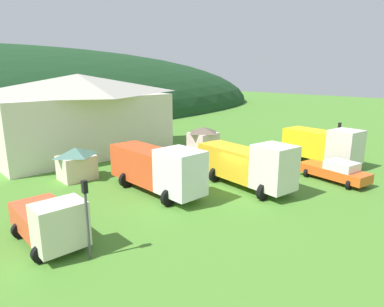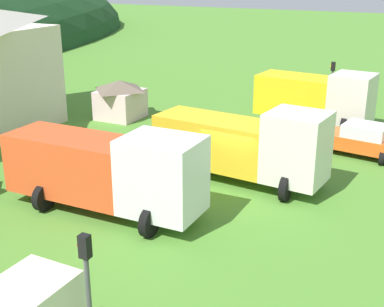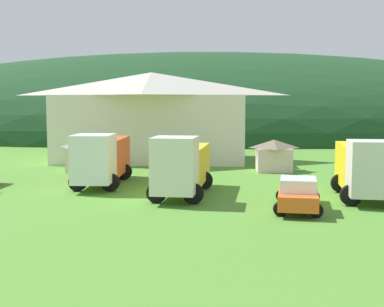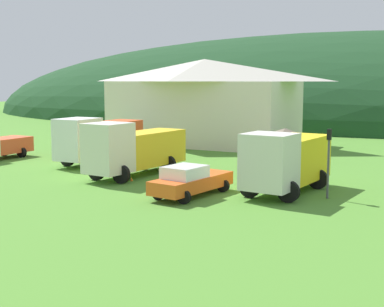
{
  "view_description": "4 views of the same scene",
  "coord_description": "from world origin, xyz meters",
  "px_view_note": "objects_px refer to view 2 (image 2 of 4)",
  "views": [
    {
      "loc": [
        -17.99,
        -14.48,
        8.12
      ],
      "look_at": [
        1.44,
        6.33,
        1.15
      ],
      "focal_mm": 31.12,
      "sensor_mm": 36.0,
      "label": 1
    },
    {
      "loc": [
        -20.2,
        -8.17,
        9.11
      ],
      "look_at": [
        0.56,
        2.18,
        0.9
      ],
      "focal_mm": 49.31,
      "sensor_mm": 36.0,
      "label": 2
    },
    {
      "loc": [
        2.41,
        -30.19,
        5.35
      ],
      "look_at": [
        0.88,
        4.57,
        1.92
      ],
      "focal_mm": 49.43,
      "sensor_mm": 36.0,
      "label": 3
    },
    {
      "loc": [
        19.45,
        -29.06,
        6.01
      ],
      "look_at": [
        3.27,
        2.27,
        1.28
      ],
      "focal_mm": 51.23,
      "sensor_mm": 36.0,
      "label": 4
    }
  ],
  "objects_px": {
    "play_shed_pink": "(120,99)",
    "traffic_light_east": "(332,83)",
    "heavy_rig_white": "(109,169)",
    "flatbed_truck_yellow": "(318,97)",
    "traffic_cone_near_pickup": "(282,181)",
    "heavy_rig_striped": "(247,144)",
    "traffic_light_west": "(88,290)",
    "service_pickup_orange": "(355,139)"
  },
  "relations": [
    {
      "from": "heavy_rig_white",
      "to": "traffic_light_east",
      "type": "relative_size",
      "value": 2.27
    },
    {
      "from": "heavy_rig_white",
      "to": "traffic_light_west",
      "type": "relative_size",
      "value": 2.21
    },
    {
      "from": "heavy_rig_striped",
      "to": "traffic_light_east",
      "type": "bearing_deg",
      "value": 91.28
    },
    {
      "from": "traffic_light_east",
      "to": "traffic_light_west",
      "type": "bearing_deg",
      "value": -179.73
    },
    {
      "from": "play_shed_pink",
      "to": "heavy_rig_striped",
      "type": "height_order",
      "value": "heavy_rig_striped"
    },
    {
      "from": "service_pickup_orange",
      "to": "traffic_light_west",
      "type": "bearing_deg",
      "value": -89.62
    },
    {
      "from": "flatbed_truck_yellow",
      "to": "traffic_light_east",
      "type": "bearing_deg",
      "value": 88.95
    },
    {
      "from": "heavy_rig_striped",
      "to": "flatbed_truck_yellow",
      "type": "distance_m",
      "value": 10.16
    },
    {
      "from": "traffic_light_east",
      "to": "traffic_cone_near_pickup",
      "type": "distance_m",
      "value": 11.85
    },
    {
      "from": "play_shed_pink",
      "to": "service_pickup_orange",
      "type": "xyz_separation_m",
      "value": [
        -0.41,
        -14.65,
        -0.43
      ]
    },
    {
      "from": "play_shed_pink",
      "to": "flatbed_truck_yellow",
      "type": "bearing_deg",
      "value": -72.17
    },
    {
      "from": "heavy_rig_striped",
      "to": "traffic_cone_near_pickup",
      "type": "xyz_separation_m",
      "value": [
        0.84,
        -1.46,
        -1.79
      ]
    },
    {
      "from": "heavy_rig_white",
      "to": "heavy_rig_striped",
      "type": "xyz_separation_m",
      "value": [
        5.35,
        -3.55,
        -0.04
      ]
    },
    {
      "from": "traffic_light_east",
      "to": "traffic_cone_near_pickup",
      "type": "relative_size",
      "value": 7.9
    },
    {
      "from": "heavy_rig_white",
      "to": "traffic_cone_near_pickup",
      "type": "relative_size",
      "value": 17.9
    },
    {
      "from": "service_pickup_orange",
      "to": "traffic_light_west",
      "type": "xyz_separation_m",
      "value": [
        -18.7,
        2.65,
        1.45
      ]
    },
    {
      "from": "flatbed_truck_yellow",
      "to": "service_pickup_orange",
      "type": "bearing_deg",
      "value": -47.91
    },
    {
      "from": "flatbed_truck_yellow",
      "to": "traffic_light_west",
      "type": "height_order",
      "value": "traffic_light_west"
    },
    {
      "from": "heavy_rig_striped",
      "to": "service_pickup_orange",
      "type": "distance_m",
      "value": 7.1
    },
    {
      "from": "heavy_rig_white",
      "to": "flatbed_truck_yellow",
      "type": "xyz_separation_m",
      "value": [
        15.48,
        -4.19,
        -0.01
      ]
    },
    {
      "from": "service_pickup_orange",
      "to": "traffic_cone_near_pickup",
      "type": "distance_m",
      "value": 5.67
    },
    {
      "from": "traffic_light_west",
      "to": "heavy_rig_white",
      "type": "bearing_deg",
      "value": 31.94
    },
    {
      "from": "traffic_light_east",
      "to": "heavy_rig_white",
      "type": "bearing_deg",
      "value": 165.91
    },
    {
      "from": "heavy_rig_striped",
      "to": "traffic_light_west",
      "type": "relative_size",
      "value": 2.19
    },
    {
      "from": "heavy_rig_white",
      "to": "flatbed_truck_yellow",
      "type": "bearing_deg",
      "value": 74.55
    },
    {
      "from": "traffic_light_west",
      "to": "traffic_light_east",
      "type": "relative_size",
      "value": 1.03
    },
    {
      "from": "traffic_light_west",
      "to": "traffic_cone_near_pickup",
      "type": "distance_m",
      "value": 13.75
    },
    {
      "from": "play_shed_pink",
      "to": "service_pickup_orange",
      "type": "relative_size",
      "value": 0.52
    },
    {
      "from": "heavy_rig_striped",
      "to": "heavy_rig_white",
      "type": "bearing_deg",
      "value": -118.08
    },
    {
      "from": "play_shed_pink",
      "to": "traffic_light_east",
      "type": "bearing_deg",
      "value": -62.95
    },
    {
      "from": "flatbed_truck_yellow",
      "to": "service_pickup_orange",
      "type": "xyz_separation_m",
      "value": [
        -4.15,
        -3.05,
        -0.99
      ]
    },
    {
      "from": "heavy_rig_white",
      "to": "flatbed_truck_yellow",
      "type": "relative_size",
      "value": 1.15
    },
    {
      "from": "flatbed_truck_yellow",
      "to": "service_pickup_orange",
      "type": "height_order",
      "value": "flatbed_truck_yellow"
    },
    {
      "from": "heavy_rig_white",
      "to": "service_pickup_orange",
      "type": "xyz_separation_m",
      "value": [
        11.34,
        -7.24,
        -1.0
      ]
    },
    {
      "from": "play_shed_pink",
      "to": "heavy_rig_striped",
      "type": "distance_m",
      "value": 12.71
    },
    {
      "from": "play_shed_pink",
      "to": "traffic_light_west",
      "type": "distance_m",
      "value": 22.59
    },
    {
      "from": "service_pickup_orange",
      "to": "traffic_cone_near_pickup",
      "type": "height_order",
      "value": "service_pickup_orange"
    },
    {
      "from": "service_pickup_orange",
      "to": "play_shed_pink",
      "type": "bearing_deg",
      "value": -173.17
    },
    {
      "from": "play_shed_pink",
      "to": "traffic_cone_near_pickup",
      "type": "height_order",
      "value": "play_shed_pink"
    },
    {
      "from": "play_shed_pink",
      "to": "flatbed_truck_yellow",
      "type": "relative_size",
      "value": 0.4
    },
    {
      "from": "traffic_cone_near_pickup",
      "to": "flatbed_truck_yellow",
      "type": "bearing_deg",
      "value": 5.0
    },
    {
      "from": "heavy_rig_white",
      "to": "traffic_light_west",
      "type": "bearing_deg",
      "value": -58.35
    }
  ]
}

